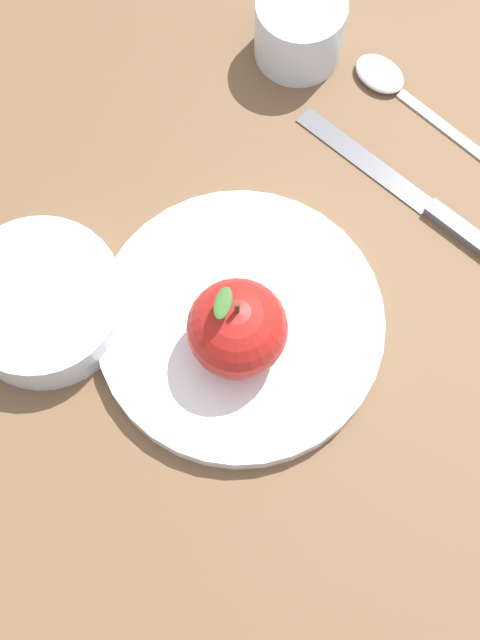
# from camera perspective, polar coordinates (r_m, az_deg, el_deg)

# --- Properties ---
(ground_plane) EXTENTS (2.40, 2.40, 0.00)m
(ground_plane) POSITION_cam_1_polar(r_m,az_deg,el_deg) (0.74, 3.20, 1.48)
(ground_plane) COLOR brown
(dinner_plate) EXTENTS (0.23, 0.23, 0.02)m
(dinner_plate) POSITION_cam_1_polar(r_m,az_deg,el_deg) (0.72, -0.00, -0.24)
(dinner_plate) COLOR white
(dinner_plate) RESTS_ON ground_plane
(apple) EXTENTS (0.08, 0.08, 0.09)m
(apple) POSITION_cam_1_polar(r_m,az_deg,el_deg) (0.67, -0.17, -0.55)
(apple) COLOR #B21E19
(apple) RESTS_ON dinner_plate
(side_bowl) EXTENTS (0.13, 0.13, 0.04)m
(side_bowl) POSITION_cam_1_polar(r_m,az_deg,el_deg) (0.73, -12.33, 1.17)
(side_bowl) COLOR silver
(side_bowl) RESTS_ON ground_plane
(cup) EXTENTS (0.08, 0.08, 0.06)m
(cup) POSITION_cam_1_polar(r_m,az_deg,el_deg) (0.83, 3.77, 17.85)
(cup) COLOR silver
(cup) RESTS_ON ground_plane
(knife) EXTENTS (0.20, 0.12, 0.01)m
(knife) POSITION_cam_1_polar(r_m,az_deg,el_deg) (0.79, 11.18, 7.34)
(knife) COLOR #59595E
(knife) RESTS_ON ground_plane
(spoon) EXTENTS (0.16, 0.10, 0.01)m
(spoon) POSITION_cam_1_polar(r_m,az_deg,el_deg) (0.84, 9.68, 14.16)
(spoon) COLOR silver
(spoon) RESTS_ON ground_plane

